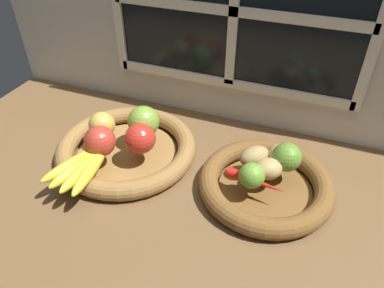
# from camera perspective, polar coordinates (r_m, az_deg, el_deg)

# --- Properties ---
(ground_plane) EXTENTS (1.40, 0.90, 0.03)m
(ground_plane) POSITION_cam_1_polar(r_m,az_deg,el_deg) (0.86, -0.01, -6.65)
(ground_plane) COLOR brown
(back_wall) EXTENTS (1.40, 0.05, 0.55)m
(back_wall) POSITION_cam_1_polar(r_m,az_deg,el_deg) (0.95, 6.89, 18.65)
(back_wall) COLOR silver
(back_wall) RESTS_ON ground_plane
(fruit_bowl_left) EXTENTS (0.35, 0.35, 0.04)m
(fruit_bowl_left) POSITION_cam_1_polar(r_m,az_deg,el_deg) (0.92, -10.25, -0.72)
(fruit_bowl_left) COLOR olive
(fruit_bowl_left) RESTS_ON ground_plane
(fruit_bowl_right) EXTENTS (0.30, 0.30, 0.04)m
(fruit_bowl_right) POSITION_cam_1_polar(r_m,az_deg,el_deg) (0.83, 11.49, -6.22)
(fruit_bowl_right) COLOR brown
(fruit_bowl_right) RESTS_ON ground_plane
(apple_golden_left) EXTENTS (0.07, 0.07, 0.07)m
(apple_golden_left) POSITION_cam_1_polar(r_m,az_deg,el_deg) (0.92, -13.99, 2.96)
(apple_golden_left) COLOR gold
(apple_golden_left) RESTS_ON fruit_bowl_left
(apple_red_right) EXTENTS (0.07, 0.07, 0.07)m
(apple_red_right) POSITION_cam_1_polar(r_m,az_deg,el_deg) (0.85, -8.15, 0.86)
(apple_red_right) COLOR red
(apple_red_right) RESTS_ON fruit_bowl_left
(apple_red_front) EXTENTS (0.07, 0.07, 0.07)m
(apple_red_front) POSITION_cam_1_polar(r_m,az_deg,el_deg) (0.86, -14.31, 0.44)
(apple_red_front) COLOR #B73828
(apple_red_front) RESTS_ON fruit_bowl_left
(apple_green_back) EXTENTS (0.08, 0.08, 0.08)m
(apple_green_back) POSITION_cam_1_polar(r_m,az_deg,el_deg) (0.90, -7.64, 3.52)
(apple_green_back) COLOR #7AA338
(apple_green_back) RESTS_ON fruit_bowl_left
(banana_bunch_front) EXTENTS (0.12, 0.19, 0.03)m
(banana_bunch_front) POSITION_cam_1_polar(r_m,az_deg,el_deg) (0.84, -16.69, -3.21)
(banana_bunch_front) COLOR yellow
(banana_bunch_front) RESTS_ON fruit_bowl_left
(potato_oblong) EXTENTS (0.08, 0.09, 0.05)m
(potato_oblong) POSITION_cam_1_polar(r_m,az_deg,el_deg) (0.82, 9.79, -1.91)
(potato_oblong) COLOR #A38451
(potato_oblong) RESTS_ON fruit_bowl_right
(potato_back) EXTENTS (0.09, 0.09, 0.05)m
(potato_back) POSITION_cam_1_polar(r_m,az_deg,el_deg) (0.83, 13.96, -2.01)
(potato_back) COLOR tan
(potato_back) RESTS_ON fruit_bowl_right
(potato_large) EXTENTS (0.08, 0.07, 0.04)m
(potato_large) POSITION_cam_1_polar(r_m,az_deg,el_deg) (0.80, 11.90, -3.81)
(potato_large) COLOR tan
(potato_large) RESTS_ON fruit_bowl_right
(lime_near) EXTENTS (0.06, 0.06, 0.06)m
(lime_near) POSITION_cam_1_polar(r_m,az_deg,el_deg) (0.77, 9.39, -4.92)
(lime_near) COLOR #6B9E33
(lime_near) RESTS_ON fruit_bowl_right
(lime_far) EXTENTS (0.07, 0.07, 0.07)m
(lime_far) POSITION_cam_1_polar(r_m,az_deg,el_deg) (0.82, 14.68, -2.01)
(lime_far) COLOR olive
(lime_far) RESTS_ON fruit_bowl_right
(chili_pepper) EXTENTS (0.13, 0.04, 0.02)m
(chili_pepper) POSITION_cam_1_polar(r_m,az_deg,el_deg) (0.78, 10.04, -5.84)
(chili_pepper) COLOR red
(chili_pepper) RESTS_ON fruit_bowl_right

